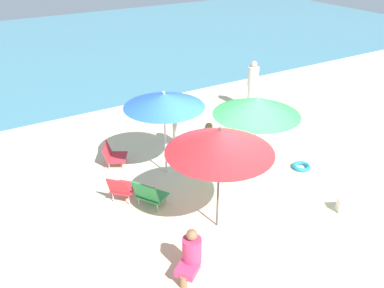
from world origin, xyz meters
The scene contains 14 objects.
ground_plane centered at (0.00, 0.00, 0.00)m, with size 40.00×40.00×0.00m, color beige.
sea_water centered at (0.00, 13.68, 0.00)m, with size 40.00×16.00×0.01m, color teal.
umbrella_green centered at (0.71, 0.42, 1.66)m, with size 1.90×1.90×1.92m.
umbrella_blue centered at (-0.99, 1.44, 1.79)m, with size 1.75×1.75×2.00m.
umbrella_red centered at (-1.05, -0.73, 1.81)m, with size 1.91×1.91×2.08m.
beach_chair_a centered at (-2.28, 0.91, 0.33)m, with size 0.73×0.72×0.64m.
beach_chair_b centered at (-1.92, 2.38, 0.28)m, with size 0.71×0.72×0.54m.
beach_chair_c centered at (-1.89, 0.45, 0.31)m, with size 0.75×0.75×0.64m.
person_a centered at (-2.11, -1.54, 0.43)m, with size 0.54×0.49×0.88m.
person_b centered at (0.23, 1.63, 0.44)m, with size 0.57×0.50×0.88m.
person_c centered at (2.97, 3.34, 0.77)m, with size 0.32×0.32×1.54m.
person_d centered at (-0.09, 2.36, 0.51)m, with size 0.54×0.38×1.01m.
swim_ring centered at (1.82, -0.04, 0.05)m, with size 0.43×0.43×0.09m, color #238CD8.
beach_bag centered at (1.36, -1.67, 0.14)m, with size 0.25×0.17×0.28m, color silver.
Camera 1 is at (-4.59, -5.74, 5.04)m, focal length 38.09 mm.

